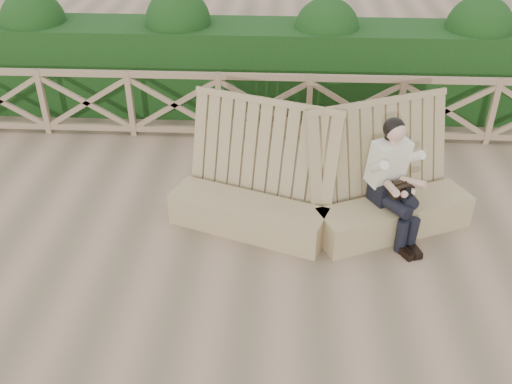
{
  "coord_description": "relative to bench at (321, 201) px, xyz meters",
  "views": [
    {
      "loc": [
        0.34,
        -4.88,
        4.23
      ],
      "look_at": [
        0.05,
        0.4,
        0.9
      ],
      "focal_mm": 40.0,
      "sensor_mm": 36.0,
      "label": 1
    }
  ],
  "objects": [
    {
      "name": "ground",
      "position": [
        -0.82,
        -1.05,
        -0.39
      ],
      "size": [
        60.0,
        60.0,
        0.0
      ],
      "primitive_type": "plane",
      "color": "brown",
      "rests_on": "ground"
    },
    {
      "name": "bench",
      "position": [
        0.0,
        0.0,
        0.0
      ],
      "size": [
        3.81,
        1.48,
        1.55
      ],
      "rotation": [
        0.0,
        0.0,
        0.1
      ],
      "color": "olive",
      "rests_on": "ground"
    },
    {
      "name": "woman",
      "position": [
        0.83,
        -0.04,
        0.39
      ],
      "size": [
        0.71,
        1.0,
        1.5
      ],
      "rotation": [
        0.0,
        0.0,
        0.52
      ],
      "color": "black",
      "rests_on": "ground"
    },
    {
      "name": "guardrail",
      "position": [
        -0.82,
        2.45,
        0.17
      ],
      "size": [
        10.1,
        0.09,
        1.1
      ],
      "color": "#84664D",
      "rests_on": "ground"
    },
    {
      "name": "hedge",
      "position": [
        -0.82,
        3.65,
        0.36
      ],
      "size": [
        12.0,
        1.2,
        1.5
      ],
      "primitive_type": "cube",
      "color": "black",
      "rests_on": "ground"
    }
  ]
}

